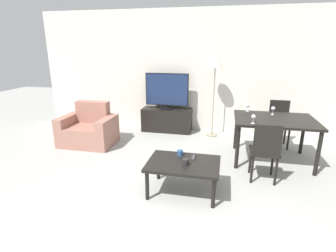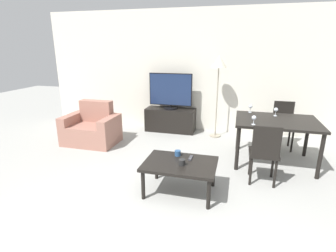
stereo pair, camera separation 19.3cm
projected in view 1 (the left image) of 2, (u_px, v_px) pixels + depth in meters
The scene contains 16 objects.
ground_plane at pixel (152, 247), 2.59m from camera, with size 18.00×18.00×0.00m, color #9E9E99.
wall_back at pixel (199, 72), 5.90m from camera, with size 7.59×0.06×2.70m.
armchair at pixel (89, 130), 5.26m from camera, with size 1.04×0.74×0.83m.
tv_stand at pixel (167, 120), 6.08m from camera, with size 1.13×0.44×0.53m.
tv at pixel (167, 91), 5.89m from camera, with size 0.98×0.32×0.80m.
coffee_table at pixel (183, 166), 3.47m from camera, with size 0.95×0.68×0.44m.
dining_table at pixel (274, 123), 4.38m from camera, with size 1.30×1.01×0.75m.
dining_chair_near at pixel (265, 149), 3.72m from camera, with size 0.40×0.40×0.89m.
dining_chair_far at pixel (279, 121), 5.13m from camera, with size 0.40×0.40×0.89m.
floor_lamp at pixel (215, 67), 5.40m from camera, with size 0.32×0.32×1.72m.
remote_primary at pixel (193, 157), 3.58m from camera, with size 0.04×0.15×0.02m.
cup_white_near at pixel (180, 153), 3.66m from camera, with size 0.08×0.08×0.08m.
cup_colored_far at pixel (186, 162), 3.37m from camera, with size 0.09×0.09×0.08m.
wine_glass_left at pixel (273, 109), 4.57m from camera, with size 0.07×0.07×0.15m.
wine_glass_center at pixel (253, 117), 4.04m from camera, with size 0.07×0.07×0.15m.
wine_glass_right at pixel (248, 106), 4.79m from camera, with size 0.07×0.07×0.15m.
Camera 1 is at (0.61, -2.05, 1.91)m, focal length 28.00 mm.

